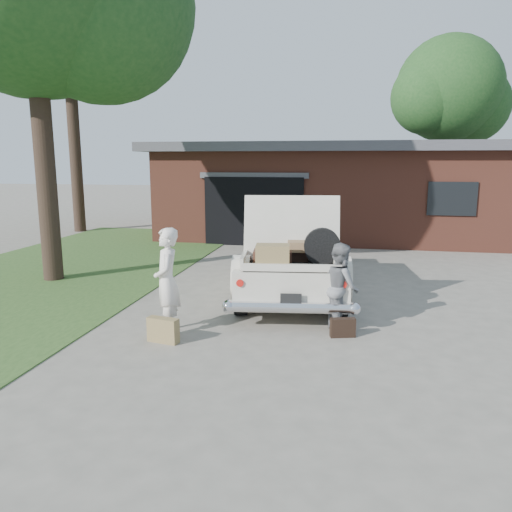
# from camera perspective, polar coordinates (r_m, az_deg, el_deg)

# --- Properties ---
(ground) EXTENTS (90.00, 90.00, 0.00)m
(ground) POSITION_cam_1_polar(r_m,az_deg,el_deg) (8.31, -0.79, -8.25)
(ground) COLOR gray
(ground) RESTS_ON ground
(grass_strip) EXTENTS (6.00, 16.00, 0.02)m
(grass_strip) POSITION_cam_1_polar(r_m,az_deg,el_deg) (13.11, -22.18, -1.87)
(grass_strip) COLOR #2D4C1E
(grass_strip) RESTS_ON ground
(house) EXTENTS (12.80, 7.80, 3.30)m
(house) POSITION_cam_1_polar(r_m,az_deg,el_deg) (19.19, 9.15, 7.62)
(house) COLOR brown
(house) RESTS_ON ground
(tree_back) EXTENTS (7.22, 6.28, 11.61)m
(tree_back) POSITION_cam_1_polar(r_m,az_deg,el_deg) (21.16, -20.71, 24.99)
(tree_back) COLOR #38281E
(tree_back) RESTS_ON ground
(tree_right) EXTENTS (5.54, 4.81, 8.37)m
(tree_right) POSITION_cam_1_polar(r_m,az_deg,el_deg) (25.83, 21.31, 16.80)
(tree_right) COLOR #38281E
(tree_right) RESTS_ON ground
(sedan) EXTENTS (2.59, 5.36, 2.11)m
(sedan) POSITION_cam_1_polar(r_m,az_deg,el_deg) (10.41, 4.02, -0.01)
(sedan) COLOR beige
(sedan) RESTS_ON ground
(woman_left) EXTENTS (0.61, 0.72, 1.69)m
(woman_left) POSITION_cam_1_polar(r_m,az_deg,el_deg) (8.01, -10.14, -2.84)
(woman_left) COLOR silver
(woman_left) RESTS_ON ground
(woman_right) EXTENTS (0.78, 0.86, 1.43)m
(woman_right) POSITION_cam_1_polar(r_m,az_deg,el_deg) (8.18, 9.62, -3.47)
(woman_right) COLOR slate
(woman_right) RESTS_ON ground
(suitcase_left) EXTENTS (0.52, 0.26, 0.38)m
(suitcase_left) POSITION_cam_1_polar(r_m,az_deg,el_deg) (7.77, -10.56, -8.33)
(suitcase_left) COLOR olive
(suitcase_left) RESTS_ON ground
(suitcase_right) EXTENTS (0.41, 0.22, 0.30)m
(suitcase_right) POSITION_cam_1_polar(r_m,az_deg,el_deg) (7.99, 9.88, -8.07)
(suitcase_right) COLOR black
(suitcase_right) RESTS_ON ground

